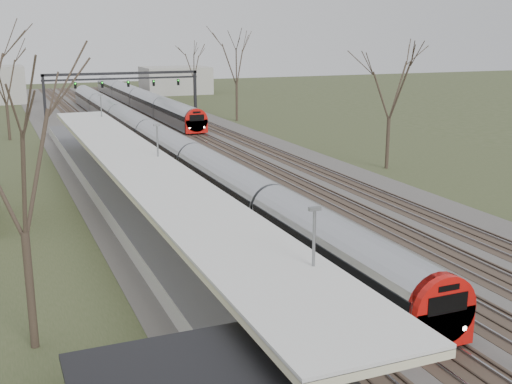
% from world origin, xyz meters
% --- Properties ---
extents(track_bed, '(24.00, 160.00, 0.22)m').
position_xyz_m(track_bed, '(0.26, 55.00, 0.06)').
color(track_bed, '#474442').
rests_on(track_bed, ground).
extents(platform, '(3.50, 69.00, 1.00)m').
position_xyz_m(platform, '(-9.05, 37.50, 0.50)').
color(platform, '#9E9B93').
rests_on(platform, ground).
extents(canopy, '(4.10, 50.00, 3.11)m').
position_xyz_m(canopy, '(-9.05, 32.99, 3.93)').
color(canopy, slate).
rests_on(canopy, platform).
extents(signal_gantry, '(21.00, 0.59, 6.08)m').
position_xyz_m(signal_gantry, '(0.29, 84.99, 4.91)').
color(signal_gantry, black).
rests_on(signal_gantry, ground).
extents(tree_west_near, '(5.00, 5.00, 10.30)m').
position_xyz_m(tree_west_near, '(-16.00, 20.00, 7.29)').
color(tree_west_near, '#2D231C').
rests_on(tree_west_near, ground).
extents(tree_east_far, '(5.00, 5.00, 10.30)m').
position_xyz_m(tree_east_far, '(14.00, 42.00, 7.29)').
color(tree_east_far, '#2D231C').
rests_on(tree_east_far, ground).
extents(train_near, '(2.62, 90.21, 3.05)m').
position_xyz_m(train_near, '(-2.50, 58.60, 1.48)').
color(train_near, '#A0A2AA').
rests_on(train_near, ground).
extents(train_far, '(2.62, 60.21, 3.05)m').
position_xyz_m(train_far, '(4.50, 95.14, 1.48)').
color(train_far, '#A0A2AA').
rests_on(train_far, ground).
extents(passenger, '(0.45, 0.64, 1.67)m').
position_xyz_m(passenger, '(-9.38, 11.29, 1.83)').
color(passenger, '#3E3365').
rests_on(passenger, platform).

